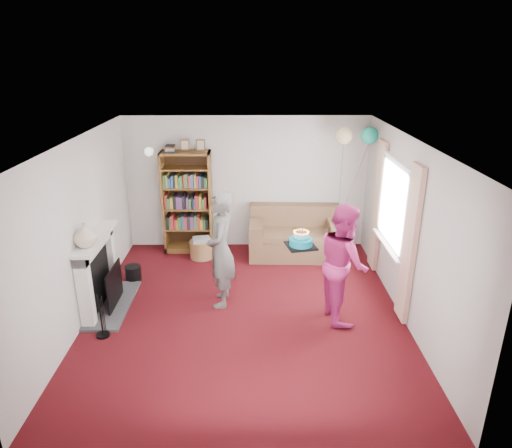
{
  "coord_description": "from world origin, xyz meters",
  "views": [
    {
      "loc": [
        0.1,
        -5.77,
        3.57
      ],
      "look_at": [
        0.16,
        0.6,
        1.15
      ],
      "focal_mm": 32.0,
      "sensor_mm": 36.0,
      "label": 1
    }
  ],
  "objects_px": {
    "sofa": "(295,237)",
    "person_striped": "(221,250)",
    "bookcase": "(188,203)",
    "birthday_cake": "(301,242)",
    "person_magenta": "(343,262)"
  },
  "relations": [
    {
      "from": "bookcase",
      "to": "birthday_cake",
      "type": "xyz_separation_m",
      "value": [
        1.87,
        -2.3,
        0.18
      ]
    },
    {
      "from": "bookcase",
      "to": "person_striped",
      "type": "xyz_separation_m",
      "value": [
        0.74,
        -2.02,
        -0.06
      ]
    },
    {
      "from": "bookcase",
      "to": "person_magenta",
      "type": "height_order",
      "value": "bookcase"
    },
    {
      "from": "bookcase",
      "to": "sofa",
      "type": "height_order",
      "value": "bookcase"
    },
    {
      "from": "sofa",
      "to": "birthday_cake",
      "type": "distance_m",
      "value": 2.21
    },
    {
      "from": "person_magenta",
      "to": "bookcase",
      "type": "bearing_deg",
      "value": 38.11
    },
    {
      "from": "person_magenta",
      "to": "person_striped",
      "type": "bearing_deg",
      "value": 69.88
    },
    {
      "from": "sofa",
      "to": "birthday_cake",
      "type": "xyz_separation_m",
      "value": [
        -0.13,
        -2.07,
        0.78
      ]
    },
    {
      "from": "bookcase",
      "to": "person_striped",
      "type": "bearing_deg",
      "value": -69.86
    },
    {
      "from": "sofa",
      "to": "person_striped",
      "type": "xyz_separation_m",
      "value": [
        -1.25,
        -1.79,
        0.54
      ]
    },
    {
      "from": "person_striped",
      "to": "bookcase",
      "type": "bearing_deg",
      "value": -159.59
    },
    {
      "from": "bookcase",
      "to": "sofa",
      "type": "bearing_deg",
      "value": -6.64
    },
    {
      "from": "sofa",
      "to": "birthday_cake",
      "type": "bearing_deg",
      "value": -91.42
    },
    {
      "from": "sofa",
      "to": "person_striped",
      "type": "height_order",
      "value": "person_striped"
    },
    {
      "from": "sofa",
      "to": "person_striped",
      "type": "relative_size",
      "value": 0.96
    }
  ]
}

